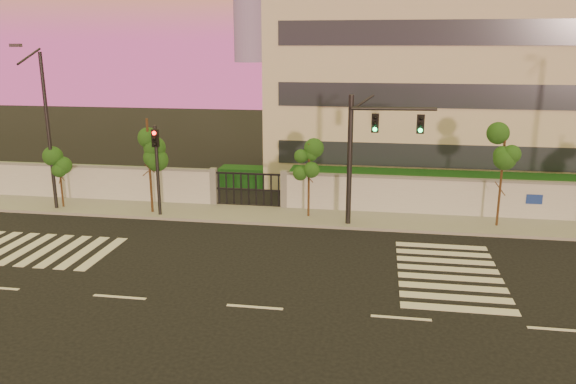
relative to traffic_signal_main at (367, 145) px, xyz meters
name	(u,v)px	position (x,y,z in m)	size (l,w,h in m)	color
ground	(255,307)	(-3.49, -9.59, -4.14)	(120.00, 120.00, 0.00)	black
sidewalk	(298,217)	(-3.49, 0.91, -4.06)	(60.00, 3.00, 0.15)	gray
perimeter_wall	(304,191)	(-3.39, 2.41, -3.07)	(60.00, 0.36, 2.20)	#B4B6BB
hedge_row	(328,185)	(-2.32, 5.15, -3.32)	(41.00, 4.25, 1.80)	#0F3412
institutional_building	(456,86)	(5.51, 12.40, 2.02)	(24.40, 12.40, 12.25)	beige
road_markings	(237,264)	(-5.07, -5.83, -4.13)	(57.00, 7.62, 0.02)	silver
street_tree_b	(60,166)	(-16.58, 0.52, -1.70)	(1.32, 1.05, 3.31)	#382314
street_tree_c	(149,145)	(-11.29, 0.35, -0.34)	(1.58, 1.25, 5.17)	#382314
street_tree_d	(309,164)	(-2.92, 0.94, -1.20)	(1.43, 1.14, 3.98)	#382314
street_tree_e	(504,156)	(6.51, 0.86, -0.48)	(1.41, 1.12, 4.97)	#382314
traffic_signal_main	(367,145)	(0.00, 0.00, 0.00)	(4.14, 0.53, 6.55)	black
traffic_signal_secondary	(157,160)	(-10.73, -0.07, -1.05)	(0.38, 0.35, 4.87)	black
streetlight_west	(46,124)	(-16.83, 0.02, 0.67)	(0.53, 2.14, 8.89)	black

